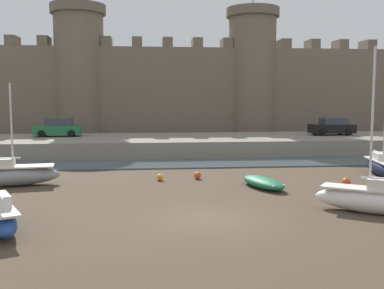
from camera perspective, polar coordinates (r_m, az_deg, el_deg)
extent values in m
plane|color=#4C3D2D|center=(18.33, 1.87, -9.47)|extent=(160.00, 160.00, 0.00)
cube|color=#47565B|center=(32.98, -1.57, -2.44)|extent=(80.00, 4.50, 0.10)
cube|color=gray|center=(40.08, -2.33, -0.02)|extent=(70.61, 10.00, 1.39)
cube|color=#706354|center=(51.50, -3.12, 6.35)|extent=(58.61, 2.80, 10.43)
cylinder|color=#706354|center=(52.02, -14.05, 8.13)|extent=(5.39, 5.39, 13.98)
cylinder|color=#675B4D|center=(52.86, -14.27, 16.27)|extent=(6.04, 6.04, 1.00)
cylinder|color=#706354|center=(52.90, 7.61, 8.22)|extent=(5.39, 5.39, 13.98)
cylinder|color=#675B4D|center=(53.72, 7.72, 16.23)|extent=(6.04, 6.04, 1.00)
cube|color=#6A5E4F|center=(53.80, -21.82, 12.07)|extent=(1.10, 2.52, 1.10)
cube|color=#6A5E4F|center=(52.99, -18.23, 12.30)|extent=(1.10, 2.52, 1.10)
cube|color=#6A5E4F|center=(51.99, -10.78, 12.62)|extent=(1.10, 2.52, 1.10)
cube|color=#6A5E4F|center=(51.82, -6.98, 12.70)|extent=(1.10, 2.52, 1.10)
cube|color=#6A5E4F|center=(51.86, -3.16, 12.73)|extent=(1.10, 2.52, 1.10)
cube|color=#6A5E4F|center=(52.12, 0.64, 12.70)|extent=(1.10, 2.52, 1.10)
cube|color=#6A5E4F|center=(52.60, 4.38, 12.63)|extent=(1.10, 2.52, 1.10)
cube|color=#6A5E4F|center=(54.17, 11.58, 12.33)|extent=(1.10, 2.52, 1.10)
cube|color=#6A5E4F|center=(55.25, 15.00, 12.12)|extent=(1.10, 2.52, 1.10)
cube|color=#6A5E4F|center=(56.51, 18.27, 11.88)|extent=(1.10, 2.52, 1.10)
cube|color=#6A5E4F|center=(57.94, 21.38, 11.62)|extent=(1.10, 2.52, 1.10)
ellipsoid|color=#141E3D|center=(30.53, 22.93, -2.78)|extent=(1.83, 4.90, 0.97)
cube|color=silver|center=(30.47, 22.96, -1.95)|extent=(1.58, 4.31, 0.08)
cube|color=silver|center=(30.77, 22.76, -1.38)|extent=(0.90, 1.44, 0.44)
cylinder|color=silver|center=(30.86, 22.71, -0.93)|extent=(0.43, 2.14, 0.08)
ellipsoid|color=gray|center=(26.85, -22.31, -3.74)|extent=(5.71, 2.35, 1.11)
cube|color=silver|center=(26.78, -22.35, -2.66)|extent=(5.01, 2.02, 0.08)
cylinder|color=silver|center=(26.51, -21.96, 2.32)|extent=(0.10, 0.10, 4.56)
ellipsoid|color=#1E6B47|center=(24.75, 9.03, -4.78)|extent=(2.36, 3.79, 0.59)
ellipsoid|color=#339266|center=(24.74, 9.04, -4.64)|extent=(1.88, 3.09, 0.32)
cube|color=beige|center=(24.96, 8.71, -4.45)|extent=(1.17, 0.54, 0.06)
cube|color=beige|center=(23.60, 10.82, -5.14)|extent=(0.80, 0.49, 0.08)
ellipsoid|color=silver|center=(20.57, 22.25, -6.68)|extent=(4.87, 3.87, 1.06)
cube|color=silver|center=(20.48, 22.30, -5.34)|extent=(4.27, 3.38, 0.08)
cylinder|color=silver|center=(20.15, 21.94, 3.11)|extent=(0.10, 0.10, 5.92)
sphere|color=#E04C1E|center=(27.02, 0.69, -3.96)|extent=(0.44, 0.44, 0.44)
sphere|color=orange|center=(26.60, -4.10, -4.17)|extent=(0.40, 0.40, 0.40)
sphere|color=#E04C1E|center=(26.37, 19.00, -4.51)|extent=(0.46, 0.46, 0.46)
cube|color=black|center=(44.01, 17.33, 1.94)|extent=(4.16, 1.85, 0.80)
cube|color=#2D3842|center=(44.03, 17.53, 2.85)|extent=(2.31, 1.58, 0.64)
cylinder|color=black|center=(42.72, 16.26, 1.48)|extent=(0.65, 0.20, 0.64)
cylinder|color=black|center=(44.28, 15.36, 1.66)|extent=(0.65, 0.20, 0.64)
cylinder|color=black|center=(43.82, 19.29, 1.49)|extent=(0.65, 0.20, 0.64)
cylinder|color=black|center=(45.34, 18.31, 1.66)|extent=(0.65, 0.20, 0.64)
cube|color=#1E6638|center=(42.24, -16.67, 1.80)|extent=(4.16, 1.85, 0.80)
cube|color=#2D3842|center=(42.18, -16.50, 2.75)|extent=(2.31, 1.58, 0.64)
cylinder|color=black|center=(41.64, -18.57, 1.30)|extent=(0.65, 0.20, 0.64)
cylinder|color=black|center=(43.31, -18.16, 1.48)|extent=(0.65, 0.20, 0.64)
cylinder|color=black|center=(41.24, -15.10, 1.36)|extent=(0.65, 0.20, 0.64)
cylinder|color=black|center=(42.93, -14.81, 1.54)|extent=(0.65, 0.20, 0.64)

